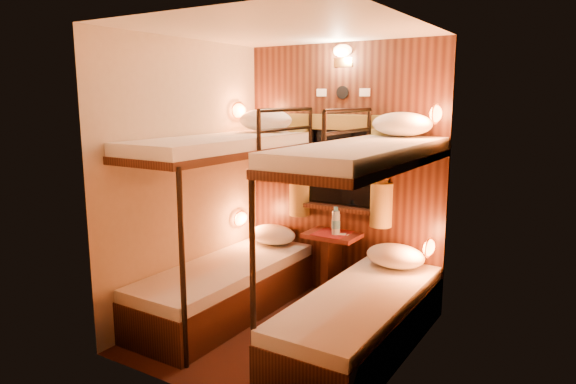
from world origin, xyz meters
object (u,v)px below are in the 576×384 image
Objects in this scene: bunk_right at (361,280)px; bottle_right at (337,224)px; bottle_left at (336,223)px; table at (332,257)px; bunk_left at (226,253)px.

bottle_right is (-0.61, 0.80, 0.19)m from bunk_right.
bottle_left is (-0.60, 0.76, 0.20)m from bunk_right.
bottle_right is (-0.01, 0.04, -0.02)m from bottle_left.
bunk_left is at bearing -129.67° from table.
bunk_right is at bearing -50.33° from table.
bottle_left reaches higher than table.
bottle_left is (0.70, 0.76, 0.20)m from bunk_left.
bunk_right is 1.02m from bottle_right.
table is at bearing 129.67° from bunk_right.
bunk_right is at bearing -51.57° from bottle_left.
bottle_right is at bearing 24.24° from table.
bunk_left is 2.90× the size of table.
bottle_left is at bearing 128.43° from bunk_right.
bunk_left is 7.22× the size of bottle_left.
bunk_left is 1.30m from bunk_right.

